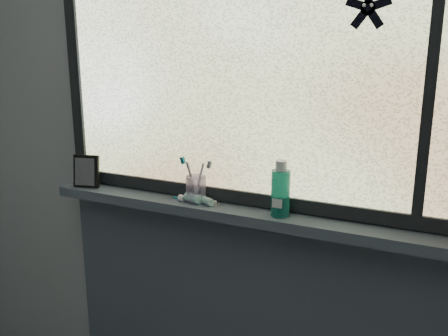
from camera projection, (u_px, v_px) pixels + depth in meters
wall_back at (250, 144)px, 1.84m from camera, size 3.00×0.01×2.50m
windowsill at (241, 214)px, 1.84m from camera, size 1.62×0.14×0.04m
sill_apron at (246, 328)px, 2.02m from camera, size 1.62×0.02×0.98m
window_pane at (248, 67)px, 1.75m from camera, size 1.50×0.01×1.00m
frame_bottom at (246, 197)px, 1.87m from camera, size 1.60×0.03×0.05m
frame_left at (76, 63)px, 2.07m from camera, size 0.05×0.03×1.10m
frame_mullion at (432, 72)px, 1.50m from camera, size 0.03×0.03×1.00m
starfish_sticker at (368, 8)px, 1.53m from camera, size 0.15×0.02×0.15m
vanity_mirror at (86, 171)px, 2.09m from camera, size 0.12×0.08×0.14m
toothpaste_tube at (198, 199)px, 1.89m from camera, size 0.21×0.11×0.04m
toothbrush_cup at (196, 189)px, 1.91m from camera, size 0.08×0.08×0.10m
toothbrush_lying at (191, 200)px, 1.92m from camera, size 0.20×0.03×0.01m
mouthwash_bottle at (281, 188)px, 1.74m from camera, size 0.07×0.07×0.17m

